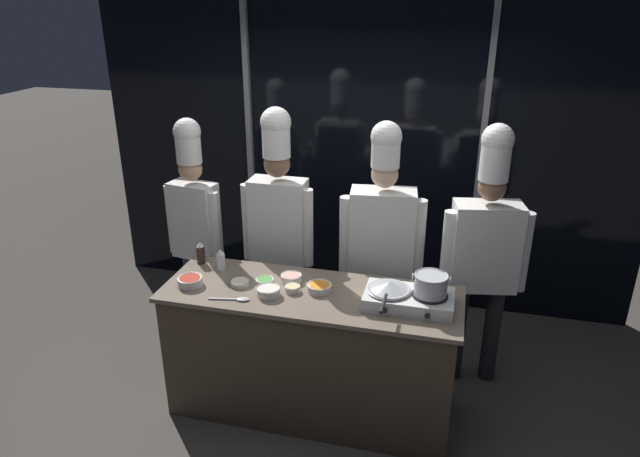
# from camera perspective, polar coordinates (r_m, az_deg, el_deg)

# --- Properties ---
(ground_plane) EXTENTS (24.00, 24.00, 0.00)m
(ground_plane) POSITION_cam_1_polar(r_m,az_deg,el_deg) (4.28, -0.86, -17.41)
(ground_plane) COLOR #47423D
(window_wall_back) EXTENTS (4.86, 0.09, 2.70)m
(window_wall_back) POSITION_cam_1_polar(r_m,az_deg,el_deg) (5.16, 4.07, 6.84)
(window_wall_back) COLOR black
(window_wall_back) RESTS_ON ground_plane
(demo_counter) EXTENTS (1.96, 0.67, 0.94)m
(demo_counter) POSITION_cam_1_polar(r_m,az_deg,el_deg) (3.99, -0.90, -12.25)
(demo_counter) COLOR #4C3D2D
(demo_counter) RESTS_ON ground_plane
(portable_stove) EXTENTS (0.55, 0.33, 0.10)m
(portable_stove) POSITION_cam_1_polar(r_m,az_deg,el_deg) (3.61, 8.87, -7.01)
(portable_stove) COLOR silver
(portable_stove) RESTS_ON demo_counter
(frying_pan) EXTENTS (0.28, 0.48, 0.05)m
(frying_pan) POSITION_cam_1_polar(r_m,az_deg,el_deg) (3.58, 6.91, -5.79)
(frying_pan) COLOR #ADAFB5
(frying_pan) RESTS_ON portable_stove
(stock_pot) EXTENTS (0.23, 0.21, 0.13)m
(stock_pot) POSITION_cam_1_polar(r_m,az_deg,el_deg) (3.55, 11.03, -5.49)
(stock_pot) COLOR #B7BABF
(stock_pot) RESTS_ON portable_stove
(squeeze_bottle_soy) EXTENTS (0.06, 0.06, 0.17)m
(squeeze_bottle_soy) POSITION_cam_1_polar(r_m,az_deg,el_deg) (4.18, -11.85, -2.41)
(squeeze_bottle_soy) COLOR #332319
(squeeze_bottle_soy) RESTS_ON demo_counter
(squeeze_bottle_clear) EXTENTS (0.06, 0.06, 0.16)m
(squeeze_bottle_clear) POSITION_cam_1_polar(r_m,az_deg,el_deg) (4.05, -9.89, -3.14)
(squeeze_bottle_clear) COLOR white
(squeeze_bottle_clear) RESTS_ON demo_counter
(prep_bowl_ginger) EXTENTS (0.10, 0.10, 0.04)m
(prep_bowl_ginger) POSITION_cam_1_polar(r_m,az_deg,el_deg) (3.74, -2.76, -5.98)
(prep_bowl_ginger) COLOR silver
(prep_bowl_ginger) RESTS_ON demo_counter
(prep_bowl_shrimp) EXTENTS (0.14, 0.14, 0.05)m
(prep_bowl_shrimp) POSITION_cam_1_polar(r_m,az_deg,el_deg) (3.87, -2.89, -4.91)
(prep_bowl_shrimp) COLOR silver
(prep_bowl_shrimp) RESTS_ON demo_counter
(prep_bowl_carrots) EXTENTS (0.16, 0.16, 0.05)m
(prep_bowl_carrots) POSITION_cam_1_polar(r_m,az_deg,el_deg) (3.74, -0.06, -5.87)
(prep_bowl_carrots) COLOR silver
(prep_bowl_carrots) RESTS_ON demo_counter
(prep_bowl_noodles) EXTENTS (0.12, 0.12, 0.03)m
(prep_bowl_noodles) POSITION_cam_1_polar(r_m,az_deg,el_deg) (3.85, -8.01, -5.38)
(prep_bowl_noodles) COLOR silver
(prep_bowl_noodles) RESTS_ON demo_counter
(prep_bowl_onion) EXTENTS (0.15, 0.15, 0.06)m
(prep_bowl_onion) POSITION_cam_1_polar(r_m,az_deg,el_deg) (3.70, -5.17, -6.25)
(prep_bowl_onion) COLOR silver
(prep_bowl_onion) RESTS_ON demo_counter
(prep_bowl_scallions) EXTENTS (0.13, 0.13, 0.03)m
(prep_bowl_scallions) POSITION_cam_1_polar(r_m,az_deg,el_deg) (3.86, -5.54, -5.21)
(prep_bowl_scallions) COLOR silver
(prep_bowl_scallions) RESTS_ON demo_counter
(prep_bowl_chili_flakes) EXTENTS (0.17, 0.17, 0.06)m
(prep_bowl_chili_flakes) POSITION_cam_1_polar(r_m,az_deg,el_deg) (3.91, -12.86, -5.11)
(prep_bowl_chili_flakes) COLOR silver
(prep_bowl_chili_flakes) RESTS_ON demo_counter
(serving_spoon_slotted) EXTENTS (0.27, 0.08, 0.02)m
(serving_spoon_slotted) POSITION_cam_1_polar(r_m,az_deg,el_deg) (3.69, -8.24, -7.01)
(serving_spoon_slotted) COLOR #B2B5BA
(serving_spoon_slotted) RESTS_ON demo_counter
(chef_head) EXTENTS (0.48, 0.25, 1.89)m
(chef_head) POSITION_cam_1_polar(r_m,az_deg,el_deg) (4.61, -12.45, 1.35)
(chef_head) COLOR #2D3856
(chef_head) RESTS_ON ground_plane
(chef_sous) EXTENTS (0.56, 0.22, 2.01)m
(chef_sous) POSITION_cam_1_polar(r_m,az_deg,el_deg) (4.31, -4.18, 1.05)
(chef_sous) COLOR #4C4C51
(chef_sous) RESTS_ON ground_plane
(chef_line) EXTENTS (0.61, 0.30, 1.95)m
(chef_line) POSITION_cam_1_polar(r_m,az_deg,el_deg) (4.18, 6.21, -0.61)
(chef_line) COLOR #2D3856
(chef_line) RESTS_ON ground_plane
(chef_pastry) EXTENTS (0.60, 0.32, 1.97)m
(chef_pastry) POSITION_cam_1_polar(r_m,az_deg,el_deg) (4.15, 16.16, -1.71)
(chef_pastry) COLOR #232326
(chef_pastry) RESTS_ON ground_plane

